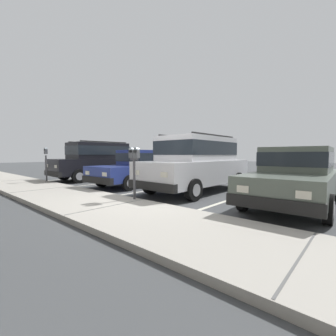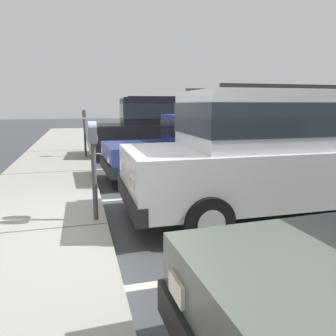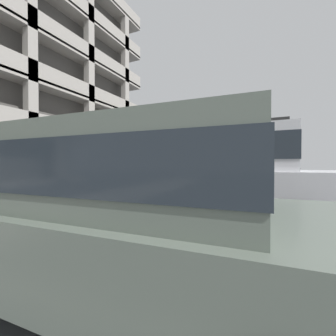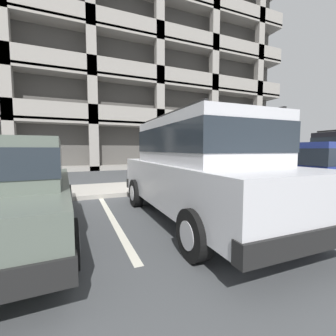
{
  "view_description": "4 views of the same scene",
  "coord_description": "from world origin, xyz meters",
  "px_view_note": "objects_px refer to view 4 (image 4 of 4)",
  "views": [
    {
      "loc": [
        -4.54,
        4.34,
        1.35
      ],
      "look_at": [
        0.09,
        -0.92,
        0.93
      ],
      "focal_mm": 24.0,
      "sensor_mm": 36.0,
      "label": 1
    },
    {
      "loc": [
        -4.47,
        0.53,
        1.77
      ],
      "look_at": [
        -0.04,
        -0.68,
        0.88
      ],
      "focal_mm": 35.0,
      "sensor_mm": 36.0,
      "label": 2
    },
    {
      "loc": [
        -4.83,
        -3.55,
        1.25
      ],
      "look_at": [
        0.47,
        -1.09,
        1.16
      ],
      "focal_mm": 24.0,
      "sensor_mm": 36.0,
      "label": 3
    },
    {
      "loc": [
        -2.23,
        -6.29,
        1.39
      ],
      "look_at": [
        0.19,
        -0.55,
        0.87
      ],
      "focal_mm": 24.0,
      "sensor_mm": 36.0,
      "label": 4
    }
  ],
  "objects_px": {
    "red_sedan": "(6,188)",
    "parking_garage": "(87,76)",
    "parking_meter_far": "(296,156)",
    "parking_meter_near": "(157,156)",
    "silver_suv": "(199,165)",
    "dark_hatchback": "(295,172)"
  },
  "relations": [
    {
      "from": "dark_hatchback",
      "to": "parking_garage",
      "type": "xyz_separation_m",
      "value": [
        -3.9,
        16.59,
        6.71
      ]
    },
    {
      "from": "parking_garage",
      "to": "parking_meter_near",
      "type": "bearing_deg",
      "value": -85.1
    },
    {
      "from": "parking_meter_far",
      "to": "parking_garage",
      "type": "height_order",
      "value": "parking_garage"
    },
    {
      "from": "red_sedan",
      "to": "parking_garage",
      "type": "xyz_separation_m",
      "value": [
        2.18,
        16.6,
        6.71
      ]
    },
    {
      "from": "silver_suv",
      "to": "red_sedan",
      "type": "xyz_separation_m",
      "value": [
        -3.21,
        0.13,
        -0.27
      ]
    },
    {
      "from": "dark_hatchback",
      "to": "parking_meter_near",
      "type": "distance_m",
      "value": 3.83
    },
    {
      "from": "dark_hatchback",
      "to": "silver_suv",
      "type": "bearing_deg",
      "value": 179.93
    },
    {
      "from": "silver_suv",
      "to": "parking_meter_near",
      "type": "height_order",
      "value": "silver_suv"
    },
    {
      "from": "parking_meter_near",
      "to": "parking_meter_far",
      "type": "relative_size",
      "value": 0.92
    },
    {
      "from": "parking_meter_far",
      "to": "parking_garage",
      "type": "bearing_deg",
      "value": 117.97
    },
    {
      "from": "dark_hatchback",
      "to": "parking_meter_near",
      "type": "height_order",
      "value": "parking_meter_near"
    },
    {
      "from": "silver_suv",
      "to": "red_sedan",
      "type": "height_order",
      "value": "silver_suv"
    },
    {
      "from": "parking_meter_far",
      "to": "parking_meter_near",
      "type": "bearing_deg",
      "value": 179.96
    },
    {
      "from": "parking_meter_far",
      "to": "parking_garage",
      "type": "xyz_separation_m",
      "value": [
        -7.39,
        13.92,
        6.4
      ]
    },
    {
      "from": "red_sedan",
      "to": "parking_meter_near",
      "type": "distance_m",
      "value": 4.33
    },
    {
      "from": "red_sedan",
      "to": "dark_hatchback",
      "type": "distance_m",
      "value": 6.08
    },
    {
      "from": "dark_hatchback",
      "to": "parking_meter_near",
      "type": "xyz_separation_m",
      "value": [
        -2.71,
        2.68,
        0.36
      ]
    },
    {
      "from": "parking_meter_near",
      "to": "parking_garage",
      "type": "height_order",
      "value": "parking_garage"
    },
    {
      "from": "red_sedan",
      "to": "dark_hatchback",
      "type": "height_order",
      "value": "same"
    },
    {
      "from": "parking_meter_near",
      "to": "parking_meter_far",
      "type": "height_order",
      "value": "parking_meter_far"
    },
    {
      "from": "parking_garage",
      "to": "silver_suv",
      "type": "bearing_deg",
      "value": -86.47
    },
    {
      "from": "silver_suv",
      "to": "parking_garage",
      "type": "xyz_separation_m",
      "value": [
        -1.03,
        16.73,
        6.45
      ]
    }
  ]
}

